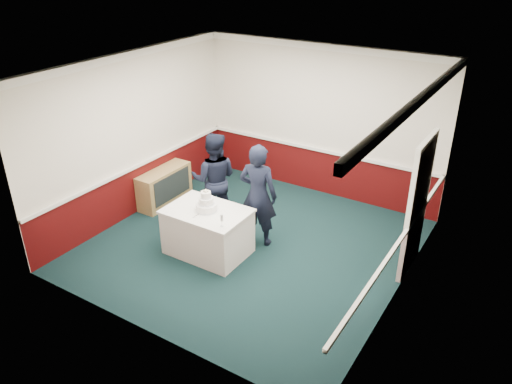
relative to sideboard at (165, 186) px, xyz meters
The scene contains 9 objects.
ground 2.34m from the sideboard, 10.72° to the right, with size 5.00×5.00×0.00m, color black.
room_shell 2.86m from the sideboard, ahead, with size 5.00×5.00×3.00m.
sideboard is the anchor object (origin of this frame).
cake_table 2.04m from the sideboard, 28.70° to the right, with size 1.32×0.92×0.79m.
wedding_cake 2.11m from the sideboard, 28.70° to the right, with size 0.35×0.35×0.36m.
cake_knife 2.16m from the sideboard, 33.84° to the right, with size 0.01×0.22×0.01m, color silver.
champagne_flute 2.68m from the sideboard, 28.82° to the right, with size 0.05×0.05×0.21m.
person_man 1.39m from the sideboard, ahead, with size 0.84×0.65×1.72m, color black.
person_woman 2.40m from the sideboard, ahead, with size 0.65×0.43×1.79m, color black.
Camera 1 is at (3.88, -6.07, 4.63)m, focal length 35.00 mm.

